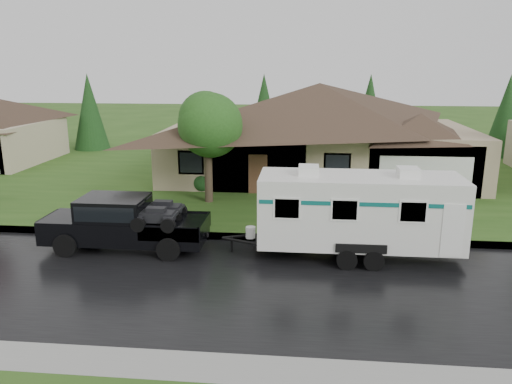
{
  "coord_description": "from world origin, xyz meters",
  "views": [
    {
      "loc": [
        1.19,
        -16.71,
        6.9
      ],
      "look_at": [
        -0.65,
        2.0,
        2.03
      ],
      "focal_mm": 35.0,
      "sensor_mm": 36.0,
      "label": 1
    }
  ],
  "objects": [
    {
      "name": "pickup_truck",
      "position": [
        -5.62,
        0.71,
        1.09
      ],
      "size": [
        6.1,
        2.32,
        2.03
      ],
      "color": "black",
      "rests_on": "ground"
    },
    {
      "name": "tree_left_green",
      "position": [
        -3.53,
        7.11,
        4.07
      ],
      "size": [
        3.41,
        3.41,
        5.65
      ],
      "color": "#382B1E",
      "rests_on": "lawn"
    },
    {
      "name": "travel_trailer",
      "position": [
        3.19,
        0.71,
        1.79
      ],
      "size": [
        7.53,
        2.64,
        3.38
      ],
      "color": "silver",
      "rests_on": "ground"
    },
    {
      "name": "house_main",
      "position": [
        2.29,
        13.84,
        3.59
      ],
      "size": [
        19.44,
        10.8,
        6.9
      ],
      "color": "tan",
      "rests_on": "lawn"
    },
    {
      "name": "lawn",
      "position": [
        0.0,
        15.0,
        0.07
      ],
      "size": [
        140.0,
        26.0,
        0.15
      ],
      "primitive_type": "cube",
      "color": "#2B4F18",
      "rests_on": "ground"
    },
    {
      "name": "ground",
      "position": [
        0.0,
        0.0,
        0.0
      ],
      "size": [
        140.0,
        140.0,
        0.0
      ],
      "primitive_type": "plane",
      "color": "#2B4F18",
      "rests_on": "ground"
    },
    {
      "name": "road",
      "position": [
        0.0,
        -2.0,
        0.01
      ],
      "size": [
        140.0,
        8.0,
        0.01
      ],
      "primitive_type": "cube",
      "color": "black",
      "rests_on": "ground"
    },
    {
      "name": "curb",
      "position": [
        0.0,
        2.25,
        0.07
      ],
      "size": [
        140.0,
        0.5,
        0.15
      ],
      "primitive_type": "cube",
      "color": "gray",
      "rests_on": "ground"
    },
    {
      "name": "shrub_row",
      "position": [
        2.0,
        9.3,
        0.65
      ],
      "size": [
        13.6,
        1.0,
        1.0
      ],
      "color": "#143814",
      "rests_on": "lawn"
    }
  ]
}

